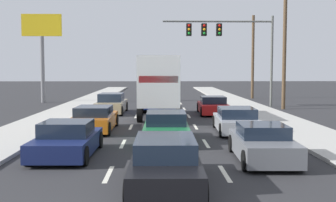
# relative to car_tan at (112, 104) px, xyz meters

# --- Properties ---
(ground_plane) EXTENTS (140.00, 140.00, 0.00)m
(ground_plane) POSITION_rel_car_tan_xyz_m (3.47, 2.90, -0.63)
(ground_plane) COLOR #2B2B2D
(sidewalk_right) EXTENTS (2.95, 80.00, 0.14)m
(sidewalk_right) POSITION_rel_car_tan_xyz_m (10.20, -2.10, -0.56)
(sidewalk_right) COLOR #B2AFA8
(sidewalk_right) RESTS_ON ground_plane
(sidewalk_left) EXTENTS (2.95, 80.00, 0.14)m
(sidewalk_left) POSITION_rel_car_tan_xyz_m (-3.25, -2.10, -0.56)
(sidewalk_left) COLOR #B2AFA8
(sidewalk_left) RESTS_ON ground_plane
(lane_markings) EXTENTS (3.54, 52.00, 0.01)m
(lane_markings) POSITION_rel_car_tan_xyz_m (3.47, -1.92, -0.63)
(lane_markings) COLOR silver
(lane_markings) RESTS_ON ground_plane
(car_tan) EXTENTS (1.95, 4.46, 1.38)m
(car_tan) POSITION_rel_car_tan_xyz_m (0.00, 0.00, 0.00)
(car_tan) COLOR tan
(car_tan) RESTS_ON ground_plane
(car_orange) EXTENTS (2.01, 4.39, 1.23)m
(car_orange) POSITION_rel_car_tan_xyz_m (0.06, -8.24, -0.06)
(car_orange) COLOR orange
(car_orange) RESTS_ON ground_plane
(car_navy) EXTENTS (2.04, 4.17, 1.23)m
(car_navy) POSITION_rel_car_tan_xyz_m (0.02, -14.31, -0.08)
(car_navy) COLOR #141E4C
(car_navy) RESTS_ON ground_plane
(box_truck) EXTENTS (2.62, 7.75, 3.77)m
(box_truck) POSITION_rel_car_tan_xyz_m (3.29, -3.09, 1.50)
(box_truck) COLOR white
(box_truck) RESTS_ON ground_plane
(car_green) EXTENTS (1.98, 4.27, 1.27)m
(car_green) POSITION_rel_car_tan_xyz_m (3.55, -11.36, -0.05)
(car_green) COLOR #196B38
(car_green) RESTS_ON ground_plane
(car_black) EXTENTS (1.90, 4.57, 1.27)m
(car_black) POSITION_rel_car_tan_xyz_m (3.41, -18.15, -0.04)
(car_black) COLOR black
(car_black) RESTS_ON ground_plane
(car_red) EXTENTS (1.97, 4.23, 1.21)m
(car_red) POSITION_rel_car_tan_xyz_m (6.88, -0.78, -0.08)
(car_red) COLOR red
(car_red) RESTS_ON ground_plane
(car_silver) EXTENTS (2.12, 4.38, 1.19)m
(car_silver) POSITION_rel_car_tan_xyz_m (6.99, -8.85, -0.07)
(car_silver) COLOR #B7BABF
(car_silver) RESTS_ON ground_plane
(car_gray) EXTENTS (1.93, 4.07, 1.22)m
(car_gray) POSITION_rel_car_tan_xyz_m (6.70, -15.19, -0.07)
(car_gray) COLOR slate
(car_gray) RESTS_ON ground_plane
(traffic_signal_mast) EXTENTS (8.75, 0.69, 7.21)m
(traffic_signal_mast) POSITION_rel_car_tan_xyz_m (8.30, 4.51, 4.95)
(traffic_signal_mast) COLOR #595B56
(traffic_signal_mast) RESTS_ON ground_plane
(utility_pole_mid) EXTENTS (1.80, 0.28, 9.85)m
(utility_pole_mid) POSITION_rel_car_tan_xyz_m (12.67, 2.69, 4.43)
(utility_pole_mid) COLOR brown
(utility_pole_mid) RESTS_ON ground_plane
(utility_pole_far) EXTENTS (1.80, 0.28, 8.44)m
(utility_pole_far) POSITION_rel_car_tan_xyz_m (12.83, 14.16, 3.72)
(utility_pole_far) COLOR brown
(utility_pole_far) RESTS_ON ground_plane
(roadside_billboard) EXTENTS (3.54, 0.36, 7.91)m
(roadside_billboard) POSITION_rel_car_tan_xyz_m (-7.20, 9.38, 4.88)
(roadside_billboard) COLOR slate
(roadside_billboard) RESTS_ON ground_plane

